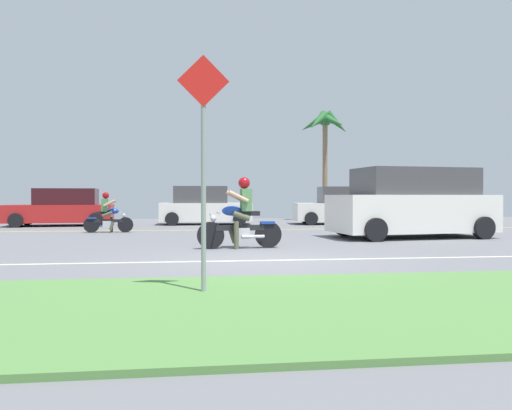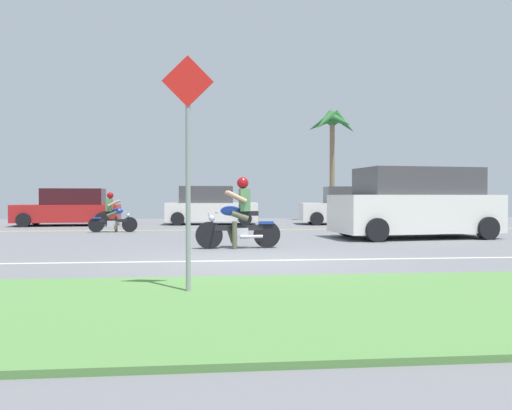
{
  "view_description": "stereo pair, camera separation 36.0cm",
  "coord_description": "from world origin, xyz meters",
  "px_view_note": "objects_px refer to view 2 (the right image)",
  "views": [
    {
      "loc": [
        -1.33,
        -9.38,
        1.21
      ],
      "look_at": [
        0.27,
        3.34,
        0.99
      ],
      "focal_mm": 35.11,
      "sensor_mm": 36.0,
      "label": 1
    },
    {
      "loc": [
        -0.97,
        -9.42,
        1.21
      ],
      "look_at": [
        0.27,
        3.34,
        0.99
      ],
      "focal_mm": 35.11,
      "sensor_mm": 36.0,
      "label": 2
    }
  ],
  "objects_px": {
    "parked_car_0": "(70,208)",
    "motorcyclist_distant": "(112,215)",
    "motorcyclist": "(239,218)",
    "street_sign": "(188,151)",
    "suv_nearby": "(416,204)",
    "parked_car_2": "(349,207)",
    "parked_car_1": "(210,207)",
    "palm_tree_0": "(332,129)",
    "parked_car_3": "(429,207)"
  },
  "relations": [
    {
      "from": "parked_car_1",
      "to": "motorcyclist_distant",
      "type": "bearing_deg",
      "value": -126.69
    },
    {
      "from": "street_sign",
      "to": "motorcyclist",
      "type": "bearing_deg",
      "value": 80.0
    },
    {
      "from": "suv_nearby",
      "to": "parked_car_2",
      "type": "bearing_deg",
      "value": 89.48
    },
    {
      "from": "motorcyclist",
      "to": "parked_car_3",
      "type": "distance_m",
      "value": 15.32
    },
    {
      "from": "parked_car_3",
      "to": "motorcyclist_distant",
      "type": "bearing_deg",
      "value": -156.43
    },
    {
      "from": "parked_car_3",
      "to": "suv_nearby",
      "type": "bearing_deg",
      "value": -116.64
    },
    {
      "from": "motorcyclist",
      "to": "parked_car_2",
      "type": "xyz_separation_m",
      "value": [
        5.37,
        9.57,
        0.05
      ]
    },
    {
      "from": "motorcyclist_distant",
      "to": "street_sign",
      "type": "height_order",
      "value": "street_sign"
    },
    {
      "from": "parked_car_2",
      "to": "palm_tree_0",
      "type": "xyz_separation_m",
      "value": [
        0.09,
        3.27,
        3.82
      ]
    },
    {
      "from": "parked_car_0",
      "to": "motorcyclist",
      "type": "bearing_deg",
      "value": -56.75
    },
    {
      "from": "parked_car_1",
      "to": "parked_car_3",
      "type": "xyz_separation_m",
      "value": [
        10.54,
        1.6,
        -0.09
      ]
    },
    {
      "from": "parked_car_1",
      "to": "palm_tree_0",
      "type": "height_order",
      "value": "palm_tree_0"
    },
    {
      "from": "palm_tree_0",
      "to": "motorcyclist_distant",
      "type": "bearing_deg",
      "value": -142.38
    },
    {
      "from": "parked_car_2",
      "to": "parked_car_3",
      "type": "height_order",
      "value": "parked_car_2"
    },
    {
      "from": "suv_nearby",
      "to": "parked_car_1",
      "type": "bearing_deg",
      "value": 127.79
    },
    {
      "from": "parked_car_1",
      "to": "street_sign",
      "type": "height_order",
      "value": "street_sign"
    },
    {
      "from": "parked_car_0",
      "to": "parked_car_3",
      "type": "bearing_deg",
      "value": 6.55
    },
    {
      "from": "parked_car_2",
      "to": "parked_car_3",
      "type": "bearing_deg",
      "value": 24.63
    },
    {
      "from": "suv_nearby",
      "to": "palm_tree_0",
      "type": "height_order",
      "value": "palm_tree_0"
    },
    {
      "from": "motorcyclist",
      "to": "suv_nearby",
      "type": "height_order",
      "value": "suv_nearby"
    },
    {
      "from": "parked_car_0",
      "to": "parked_car_1",
      "type": "xyz_separation_m",
      "value": [
        5.81,
        0.28,
        0.04
      ]
    },
    {
      "from": "parked_car_0",
      "to": "parked_car_2",
      "type": "bearing_deg",
      "value": -1.04
    },
    {
      "from": "parked_car_0",
      "to": "parked_car_2",
      "type": "relative_size",
      "value": 1.03
    },
    {
      "from": "parked_car_1",
      "to": "motorcyclist_distant",
      "type": "xyz_separation_m",
      "value": [
        -3.31,
        -4.44,
        -0.19
      ]
    },
    {
      "from": "suv_nearby",
      "to": "parked_car_3",
      "type": "bearing_deg",
      "value": 63.36
    },
    {
      "from": "suv_nearby",
      "to": "motorcyclist_distant",
      "type": "xyz_separation_m",
      "value": [
        -9.22,
        3.18,
        -0.41
      ]
    },
    {
      "from": "motorcyclist",
      "to": "street_sign",
      "type": "xyz_separation_m",
      "value": [
        -0.97,
        -5.47,
        1.05
      ]
    },
    {
      "from": "motorcyclist",
      "to": "parked_car_3",
      "type": "relative_size",
      "value": 0.46
    },
    {
      "from": "motorcyclist",
      "to": "parked_car_1",
      "type": "xyz_separation_m",
      "value": [
        -0.61,
        10.07,
        0.06
      ]
    },
    {
      "from": "suv_nearby",
      "to": "parked_car_1",
      "type": "height_order",
      "value": "suv_nearby"
    },
    {
      "from": "parked_car_1",
      "to": "suv_nearby",
      "type": "bearing_deg",
      "value": -52.21
    },
    {
      "from": "parked_car_3",
      "to": "street_sign",
      "type": "xyz_separation_m",
      "value": [
        -10.9,
        -17.14,
        1.09
      ]
    },
    {
      "from": "parked_car_0",
      "to": "motorcyclist_distant",
      "type": "xyz_separation_m",
      "value": [
        2.5,
        -4.17,
        -0.15
      ]
    },
    {
      "from": "motorcyclist",
      "to": "street_sign",
      "type": "height_order",
      "value": "street_sign"
    },
    {
      "from": "suv_nearby",
      "to": "parked_car_0",
      "type": "relative_size",
      "value": 1.17
    },
    {
      "from": "street_sign",
      "to": "parked_car_1",
      "type": "bearing_deg",
      "value": 88.67
    },
    {
      "from": "palm_tree_0",
      "to": "parked_car_2",
      "type": "bearing_deg",
      "value": -91.56
    },
    {
      "from": "motorcyclist",
      "to": "palm_tree_0",
      "type": "height_order",
      "value": "palm_tree_0"
    },
    {
      "from": "suv_nearby",
      "to": "parked_car_3",
      "type": "relative_size",
      "value": 1.14
    },
    {
      "from": "parked_car_3",
      "to": "motorcyclist_distant",
      "type": "relative_size",
      "value": 2.7
    },
    {
      "from": "parked_car_2",
      "to": "motorcyclist_distant",
      "type": "height_order",
      "value": "parked_car_2"
    },
    {
      "from": "motorcyclist",
      "to": "suv_nearby",
      "type": "bearing_deg",
      "value": 24.7
    },
    {
      "from": "parked_car_1",
      "to": "palm_tree_0",
      "type": "bearing_deg",
      "value": 24.63
    },
    {
      "from": "suv_nearby",
      "to": "palm_tree_0",
      "type": "xyz_separation_m",
      "value": [
        0.15,
        10.41,
        3.59
      ]
    },
    {
      "from": "parked_car_2",
      "to": "suv_nearby",
      "type": "bearing_deg",
      "value": -90.52
    },
    {
      "from": "palm_tree_0",
      "to": "parked_car_0",
      "type": "bearing_deg",
      "value": -165.56
    },
    {
      "from": "street_sign",
      "to": "parked_car_3",
      "type": "bearing_deg",
      "value": 57.54
    },
    {
      "from": "motorcyclist_distant",
      "to": "street_sign",
      "type": "relative_size",
      "value": 0.56
    },
    {
      "from": "parked_car_1",
      "to": "motorcyclist",
      "type": "bearing_deg",
      "value": -86.56
    },
    {
      "from": "parked_car_1",
      "to": "parked_car_2",
      "type": "distance_m",
      "value": 6.0
    }
  ]
}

